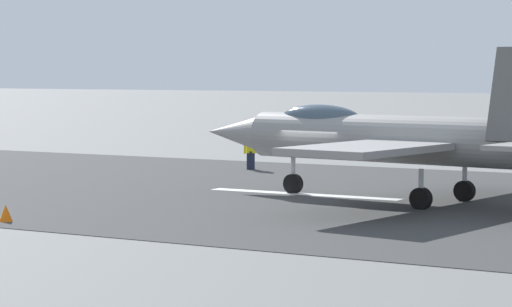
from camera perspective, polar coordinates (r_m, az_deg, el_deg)
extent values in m
plane|color=slate|center=(44.21, 3.09, -2.08)|extent=(400.00, 400.00, 0.00)
cube|color=#373838|center=(44.21, 3.09, -2.06)|extent=(240.00, 26.00, 0.02)
cube|color=white|center=(44.50, 2.35, -2.01)|extent=(8.00, 0.70, 0.00)
cylinder|color=gray|center=(42.14, 7.07, 0.69)|extent=(12.40, 3.36, 1.74)
cone|color=gray|center=(46.42, -1.00, 1.03)|extent=(3.00, 1.84, 1.48)
ellipsoid|color=#3F5160|center=(43.96, 3.18, 1.71)|extent=(3.71, 1.57, 1.10)
cube|color=gray|center=(38.38, 5.47, 0.22)|extent=(4.15, 6.29, 0.24)
cube|color=gray|center=(45.01, 10.62, 0.74)|extent=(4.15, 6.29, 0.24)
cylinder|color=silver|center=(44.83, 1.84, -1.09)|extent=(0.18, 0.18, 1.40)
cylinder|color=black|center=(44.86, 1.84, -1.50)|extent=(0.79, 0.40, 0.76)
cylinder|color=silver|center=(39.99, 8.11, -1.75)|extent=(0.18, 0.18, 1.40)
cylinder|color=black|center=(40.02, 8.10, -2.21)|extent=(0.79, 0.40, 0.76)
cylinder|color=silver|center=(42.79, 10.21, -1.40)|extent=(0.18, 0.18, 1.40)
cylinder|color=black|center=(42.82, 10.21, -1.82)|extent=(0.79, 0.40, 0.76)
cube|color=#1E2338|center=(55.54, -0.26, -0.35)|extent=(0.24, 0.36, 0.90)
cube|color=yellow|center=(55.50, -0.26, 0.33)|extent=(0.50, 0.51, 0.61)
sphere|color=tan|center=(55.47, -0.26, 0.82)|extent=(0.22, 0.22, 0.22)
cylinder|color=yellow|center=(55.41, -0.56, 0.29)|extent=(0.10, 0.10, 0.57)
cylinder|color=yellow|center=(55.59, 0.03, 0.30)|extent=(0.10, 0.10, 0.57)
cone|color=orange|center=(37.24, -12.19, -2.89)|extent=(0.44, 0.44, 0.55)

